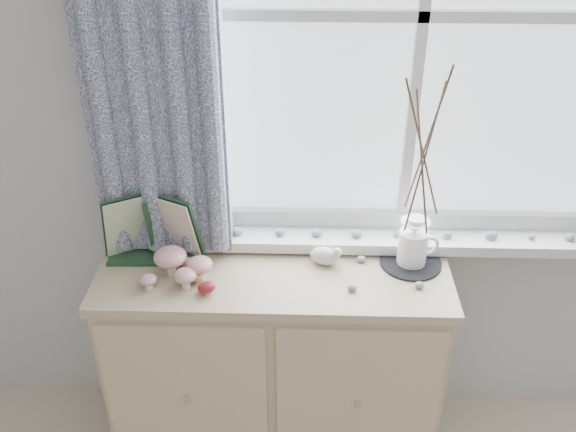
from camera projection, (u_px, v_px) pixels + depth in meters
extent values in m
cube|color=silver|center=(321.00, 119.00, 2.14)|extent=(4.00, 0.04, 2.60)
cube|color=silver|center=(422.00, 14.00, 1.95)|extent=(1.30, 0.01, 1.40)
cube|color=silver|center=(402.00, 238.00, 2.29)|extent=(1.45, 0.16, 0.04)
cube|color=black|center=(144.00, 14.00, 1.85)|extent=(0.44, 0.06, 1.61)
cube|color=tan|center=(275.00, 365.00, 2.41)|extent=(1.17, 0.43, 0.81)
cube|color=tan|center=(274.00, 275.00, 2.19)|extent=(1.20, 0.45, 0.03)
cube|color=beige|center=(188.00, 409.00, 2.23)|extent=(0.55, 0.01, 0.75)
cube|color=beige|center=(357.00, 413.00, 2.21)|extent=(0.55, 0.01, 0.75)
cylinder|color=white|center=(171.00, 266.00, 2.14)|extent=(0.03, 0.03, 0.07)
ellipsoid|color=#990413|center=(170.00, 257.00, 2.12)|extent=(0.11, 0.11, 0.06)
cylinder|color=white|center=(186.00, 282.00, 2.08)|extent=(0.03, 0.03, 0.05)
ellipsoid|color=#990413|center=(185.00, 275.00, 2.07)|extent=(0.08, 0.08, 0.04)
cylinder|color=white|center=(149.00, 284.00, 2.08)|extent=(0.03, 0.03, 0.04)
ellipsoid|color=#990413|center=(148.00, 279.00, 2.07)|extent=(0.06, 0.06, 0.03)
cylinder|color=white|center=(200.00, 272.00, 2.12)|extent=(0.03, 0.03, 0.06)
ellipsoid|color=#990413|center=(200.00, 265.00, 2.11)|extent=(0.09, 0.09, 0.05)
ellipsoid|color=tan|center=(197.00, 276.00, 2.11)|extent=(0.05, 0.04, 0.06)
ellipsoid|color=tan|center=(188.00, 263.00, 2.17)|extent=(0.05, 0.04, 0.06)
ellipsoid|color=maroon|center=(206.00, 287.00, 2.06)|extent=(0.05, 0.04, 0.06)
cylinder|color=black|center=(411.00, 263.00, 2.21)|extent=(0.21, 0.21, 0.01)
cylinder|color=white|center=(413.00, 247.00, 2.17)|extent=(0.13, 0.13, 0.12)
cone|color=white|center=(415.00, 227.00, 2.13)|extent=(0.10, 0.10, 0.04)
cylinder|color=white|center=(416.00, 221.00, 2.12)|extent=(0.06, 0.06, 0.03)
torus|color=white|center=(429.00, 246.00, 2.17)|extent=(0.08, 0.04, 0.08)
ellipsoid|color=#97979A|center=(352.00, 288.00, 2.08)|extent=(0.03, 0.03, 0.02)
ellipsoid|color=#97979A|center=(361.00, 259.00, 2.21)|extent=(0.03, 0.03, 0.02)
ellipsoid|color=#97979A|center=(419.00, 285.00, 2.09)|extent=(0.03, 0.03, 0.02)
ellipsoid|color=#97979A|center=(326.00, 252.00, 2.25)|extent=(0.03, 0.03, 0.02)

